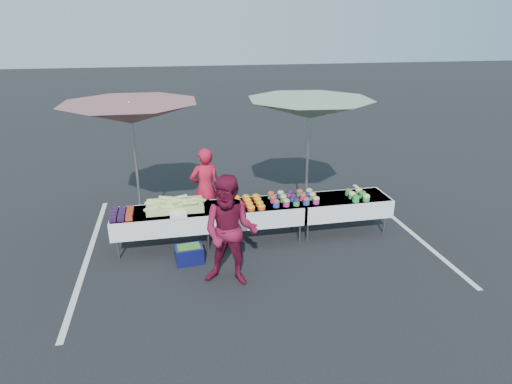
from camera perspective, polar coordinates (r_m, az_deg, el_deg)
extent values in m
plane|color=black|center=(8.65, 0.00, -6.19)|extent=(80.00, 80.00, 0.00)
cube|color=silver|center=(8.67, -21.40, -7.69)|extent=(0.10, 5.00, 0.00)
cube|color=silver|center=(9.73, 18.85, -4.12)|extent=(0.10, 5.00, 0.00)
cube|color=white|center=(8.20, -12.44, -2.67)|extent=(1.80, 0.75, 0.04)
cube|color=white|center=(8.26, -12.35, -3.68)|extent=(1.86, 0.81, 0.36)
cylinder|color=slate|center=(8.23, -17.90, -7.29)|extent=(0.04, 0.04, 0.39)
cylinder|color=slate|center=(8.75, -17.54, -5.47)|extent=(0.04, 0.04, 0.39)
cylinder|color=slate|center=(8.18, -6.37, -6.50)|extent=(0.04, 0.04, 0.39)
cylinder|color=slate|center=(8.70, -6.75, -4.72)|extent=(0.04, 0.04, 0.39)
cube|color=white|center=(8.33, 0.00, -1.73)|extent=(1.80, 0.75, 0.04)
cube|color=white|center=(8.40, 0.00, -2.73)|extent=(1.86, 0.81, 0.36)
cylinder|color=slate|center=(8.19, -5.25, -6.41)|extent=(0.04, 0.04, 0.39)
cylinder|color=slate|center=(8.71, -5.70, -4.63)|extent=(0.04, 0.04, 0.39)
cylinder|color=slate|center=(8.49, 5.86, -5.38)|extent=(0.04, 0.04, 0.39)
cylinder|color=slate|center=(9.00, 4.76, -3.73)|extent=(0.04, 0.04, 0.39)
cube|color=white|center=(8.84, 11.51, -0.79)|extent=(1.80, 0.75, 0.04)
cube|color=white|center=(8.90, 11.44, -1.74)|extent=(1.86, 0.81, 0.36)
cylinder|color=slate|center=(8.53, 6.89, -5.27)|extent=(0.04, 0.04, 0.39)
cylinder|color=slate|center=(9.04, 5.74, -3.64)|extent=(0.04, 0.04, 0.39)
cylinder|color=slate|center=(9.15, 16.73, -4.17)|extent=(0.04, 0.04, 0.39)
cylinder|color=slate|center=(9.62, 15.13, -2.71)|extent=(0.04, 0.04, 0.39)
cube|color=black|center=(8.00, -18.57, -3.46)|extent=(0.12, 0.12, 0.08)
cube|color=black|center=(8.13, -18.47, -3.06)|extent=(0.12, 0.12, 0.08)
cube|color=black|center=(8.26, -18.37, -2.66)|extent=(0.12, 0.12, 0.08)
cube|color=black|center=(8.38, -18.28, -2.28)|extent=(0.12, 0.12, 0.08)
cube|color=black|center=(7.98, -17.58, -3.40)|extent=(0.12, 0.12, 0.08)
cube|color=black|center=(8.11, -17.49, -2.99)|extent=(0.12, 0.12, 0.08)
cube|color=black|center=(8.24, -17.41, -2.60)|extent=(0.12, 0.12, 0.08)
cube|color=black|center=(8.37, -17.33, -2.22)|extent=(0.12, 0.12, 0.08)
cube|color=#B82F13|center=(7.97, -16.58, -3.33)|extent=(0.12, 0.12, 0.08)
cube|color=#B82F13|center=(8.09, -16.51, -2.93)|extent=(0.12, 0.12, 0.08)
cube|color=#B82F13|center=(8.22, -16.44, -2.53)|extent=(0.12, 0.12, 0.08)
cube|color=#B82F13|center=(8.35, -16.38, -2.15)|extent=(0.12, 0.12, 0.08)
cube|color=#B2D26B|center=(8.20, -10.75, -1.83)|extent=(1.05, 0.55, 0.14)
cylinder|color=#B2D26B|center=(8.34, -8.70, -1.05)|extent=(0.27, 0.09, 0.10)
cylinder|color=#B2D26B|center=(8.22, -13.45, -1.23)|extent=(0.27, 0.14, 0.07)
cylinder|color=#B2D26B|center=(8.05, -10.01, -1.10)|extent=(0.27, 0.14, 0.09)
cylinder|color=#B2D26B|center=(8.23, -13.73, -1.64)|extent=(0.27, 0.15, 0.10)
cylinder|color=#B2D26B|center=(8.12, -12.03, -1.46)|extent=(0.27, 0.15, 0.08)
cylinder|color=#B2D26B|center=(8.19, -11.07, -0.96)|extent=(0.27, 0.10, 0.10)
cylinder|color=#B2D26B|center=(8.08, -11.06, -1.30)|extent=(0.27, 0.07, 0.08)
cylinder|color=#B2D26B|center=(8.01, -11.68, -1.91)|extent=(0.27, 0.14, 0.09)
cylinder|color=#B2D26B|center=(8.35, -11.93, -0.75)|extent=(0.27, 0.12, 0.08)
cylinder|color=#B2D26B|center=(8.28, -7.64, -1.04)|extent=(0.27, 0.16, 0.08)
cylinder|color=#B2D26B|center=(8.14, -12.99, -1.43)|extent=(0.27, 0.11, 0.07)
cylinder|color=#B2D26B|center=(7.98, -11.34, -2.29)|extent=(0.27, 0.10, 0.07)
cylinder|color=#B2D26B|center=(8.29, -10.08, -0.68)|extent=(0.27, 0.12, 0.08)
cylinder|color=#B2D26B|center=(7.98, -13.85, -2.16)|extent=(0.27, 0.15, 0.08)
cylinder|color=#B2D26B|center=(8.20, -13.20, -1.12)|extent=(0.27, 0.10, 0.08)
cylinder|color=#B2D26B|center=(8.13, -9.31, -1.33)|extent=(0.27, 0.16, 0.10)
cylinder|color=#B2D26B|center=(8.09, -12.79, -1.22)|extent=(0.27, 0.12, 0.09)
cylinder|color=#B2D26B|center=(7.94, -8.82, -1.48)|extent=(0.27, 0.09, 0.07)
cube|color=white|center=(7.90, -10.30, -3.08)|extent=(0.30, 0.25, 0.05)
cylinder|color=#C94216|center=(7.98, -3.48, -2.51)|extent=(0.15, 0.15, 0.05)
ellipsoid|color=orange|center=(7.96, -3.48, -2.24)|extent=(0.15, 0.15, 0.08)
cylinder|color=#C94216|center=(8.14, -3.66, -2.01)|extent=(0.15, 0.15, 0.05)
ellipsoid|color=orange|center=(8.13, -3.66, -1.75)|extent=(0.15, 0.15, 0.08)
cylinder|color=#C94216|center=(8.31, -3.83, -1.52)|extent=(0.15, 0.15, 0.05)
ellipsoid|color=orange|center=(8.29, -3.84, -1.27)|extent=(0.15, 0.15, 0.08)
cylinder|color=#C94216|center=(8.47, -4.00, -1.06)|extent=(0.15, 0.15, 0.05)
ellipsoid|color=orange|center=(8.46, -4.01, -0.81)|extent=(0.15, 0.15, 0.08)
cylinder|color=#C94216|center=(8.00, -2.06, -2.40)|extent=(0.15, 0.15, 0.05)
ellipsoid|color=orange|center=(7.99, -2.06, -2.13)|extent=(0.15, 0.15, 0.08)
cylinder|color=#C94216|center=(8.17, -2.27, -1.90)|extent=(0.15, 0.15, 0.05)
ellipsoid|color=orange|center=(8.15, -2.27, -1.64)|extent=(0.15, 0.15, 0.08)
cylinder|color=#C94216|center=(8.33, -2.47, -1.42)|extent=(0.15, 0.15, 0.05)
ellipsoid|color=orange|center=(8.32, -2.47, -1.17)|extent=(0.15, 0.15, 0.08)
cylinder|color=#C94216|center=(8.50, -2.66, -0.96)|extent=(0.15, 0.15, 0.05)
ellipsoid|color=orange|center=(8.48, -2.67, -0.71)|extent=(0.15, 0.15, 0.08)
cylinder|color=#C94216|center=(8.04, -0.65, -2.28)|extent=(0.15, 0.15, 0.05)
ellipsoid|color=orange|center=(8.02, -0.65, -2.02)|extent=(0.15, 0.15, 0.08)
cylinder|color=#C94216|center=(8.20, -0.89, -1.79)|extent=(0.15, 0.15, 0.05)
ellipsoid|color=orange|center=(8.18, -0.89, -1.53)|extent=(0.15, 0.15, 0.08)
cylinder|color=#C94216|center=(8.36, -1.12, -1.32)|extent=(0.15, 0.15, 0.05)
ellipsoid|color=orange|center=(8.35, -1.12, -1.06)|extent=(0.15, 0.15, 0.08)
cylinder|color=#C94216|center=(8.53, -1.34, -0.86)|extent=(0.15, 0.15, 0.05)
ellipsoid|color=orange|center=(8.51, -1.34, -0.61)|extent=(0.15, 0.15, 0.08)
cylinder|color=#C94216|center=(8.07, 0.74, -2.17)|extent=(0.15, 0.15, 0.05)
ellipsoid|color=orange|center=(8.06, 0.74, -1.91)|extent=(0.15, 0.15, 0.08)
cylinder|color=#C94216|center=(8.24, 0.48, -1.68)|extent=(0.15, 0.15, 0.05)
ellipsoid|color=orange|center=(8.22, 0.48, -1.42)|extent=(0.15, 0.15, 0.08)
cylinder|color=#C94216|center=(8.40, 0.23, -1.21)|extent=(0.15, 0.15, 0.05)
ellipsoid|color=orange|center=(8.38, 0.23, -0.96)|extent=(0.15, 0.15, 0.08)
cylinder|color=#C94216|center=(8.56, -0.02, -0.76)|extent=(0.15, 0.15, 0.05)
ellipsoid|color=orange|center=(8.55, -0.02, -0.51)|extent=(0.15, 0.15, 0.08)
cylinder|color=#253FAF|center=(8.18, 2.71, -1.68)|extent=(0.13, 0.13, 0.10)
ellipsoid|color=maroon|center=(8.16, 2.72, -1.29)|extent=(0.14, 0.14, 0.10)
cylinder|color=#B62775|center=(8.38, 2.35, -1.10)|extent=(0.13, 0.13, 0.10)
ellipsoid|color=maroon|center=(8.35, 2.35, -0.72)|extent=(0.14, 0.14, 0.10)
cylinder|color=green|center=(8.58, 2.00, -0.55)|extent=(0.13, 0.13, 0.10)
ellipsoid|color=maroon|center=(8.55, 2.01, -0.18)|extent=(0.14, 0.14, 0.10)
cylinder|color=#B62775|center=(8.23, 4.06, -1.57)|extent=(0.13, 0.13, 0.10)
ellipsoid|color=#9F964D|center=(8.21, 4.07, -1.18)|extent=(0.14, 0.14, 0.10)
cylinder|color=green|center=(8.42, 3.67, -1.00)|extent=(0.13, 0.13, 0.10)
ellipsoid|color=#9F964D|center=(8.40, 3.68, -0.62)|extent=(0.14, 0.14, 0.10)
cylinder|color=#253FAF|center=(8.62, 3.29, -0.45)|extent=(0.13, 0.13, 0.10)
ellipsoid|color=#9F964D|center=(8.60, 3.30, -0.08)|extent=(0.14, 0.14, 0.10)
cylinder|color=green|center=(8.28, 5.40, -1.46)|extent=(0.13, 0.13, 0.10)
ellipsoid|color=black|center=(8.26, 5.41, -1.07)|extent=(0.14, 0.14, 0.10)
cylinder|color=#253FAF|center=(8.48, 4.98, -0.89)|extent=(0.13, 0.13, 0.10)
ellipsoid|color=black|center=(8.45, 4.99, -0.52)|extent=(0.14, 0.14, 0.10)
cylinder|color=#B62775|center=(8.67, 4.57, -0.36)|extent=(0.13, 0.13, 0.10)
ellipsoid|color=black|center=(8.65, 4.58, 0.01)|extent=(0.14, 0.14, 0.10)
cylinder|color=#253FAF|center=(8.34, 6.71, -1.35)|extent=(0.13, 0.13, 0.10)
ellipsoid|color=maroon|center=(8.32, 6.73, -0.97)|extent=(0.14, 0.14, 0.10)
cylinder|color=#B62775|center=(8.53, 6.27, -0.79)|extent=(0.13, 0.13, 0.10)
ellipsoid|color=maroon|center=(8.51, 6.28, -0.42)|extent=(0.14, 0.14, 0.10)
cylinder|color=green|center=(8.73, 5.84, -0.26)|extent=(0.13, 0.13, 0.10)
ellipsoid|color=maroon|center=(8.70, 5.85, 0.11)|extent=(0.14, 0.14, 0.10)
cylinder|color=#B62775|center=(8.40, 8.01, -1.24)|extent=(0.13, 0.13, 0.10)
ellipsoid|color=#9F964D|center=(8.38, 8.03, -0.86)|extent=(0.14, 0.14, 0.10)
cylinder|color=green|center=(8.59, 7.54, -0.69)|extent=(0.13, 0.13, 0.10)
ellipsoid|color=#9F964D|center=(8.57, 7.56, -0.32)|extent=(0.14, 0.14, 0.10)
cylinder|color=#253FAF|center=(8.79, 7.08, -0.16)|extent=(0.13, 0.13, 0.10)
ellipsoid|color=#9F964D|center=(8.76, 7.10, 0.20)|extent=(0.14, 0.14, 0.10)
cylinder|color=green|center=(8.64, 13.16, -1.02)|extent=(0.14, 0.14, 0.08)
ellipsoid|color=#2A681B|center=(8.62, 13.19, -0.69)|extent=(0.14, 0.14, 0.11)
cylinder|color=green|center=(8.79, 12.69, -0.59)|extent=(0.14, 0.14, 0.08)
ellipsoid|color=#BEB655|center=(8.77, 12.72, -0.26)|extent=(0.14, 0.14, 0.11)
cylinder|color=green|center=(8.94, 12.23, -0.17)|extent=(0.14, 0.14, 0.08)
ellipsoid|color=#2A681B|center=(8.93, 12.26, 0.16)|extent=(0.14, 0.14, 0.11)
cylinder|color=green|center=(8.73, 14.47, -0.91)|extent=(0.14, 0.14, 0.08)
ellipsoid|color=#BEB655|center=(8.71, 14.51, -0.57)|extent=(0.14, 0.14, 0.11)
cylinder|color=green|center=(8.88, 13.99, -0.48)|extent=(0.14, 0.14, 0.08)
ellipsoid|color=#2A681B|center=(8.86, 14.02, -0.15)|extent=(0.14, 0.14, 0.11)
cylinder|color=green|center=(9.03, 13.51, -0.07)|extent=(0.14, 0.14, 0.08)
ellipsoid|color=#BEB655|center=(9.01, 13.54, 0.26)|extent=(0.14, 0.14, 0.11)
imported|color=#B5142E|center=(8.90, -6.79, 0.51)|extent=(0.69, 0.53, 1.71)
imported|color=maroon|center=(6.83, -3.45, -5.32)|extent=(1.10, 0.98, 1.87)
cylinder|color=black|center=(9.23, -14.85, -4.76)|extent=(0.50, 0.50, 0.09)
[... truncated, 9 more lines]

